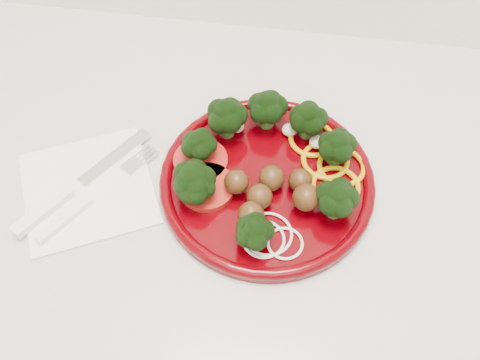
# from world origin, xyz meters

# --- Properties ---
(counter) EXTENTS (2.40, 0.60, 0.90)m
(counter) POSITION_xyz_m (0.00, 1.70, 0.45)
(counter) COLOR silver
(counter) RESTS_ON ground
(plate) EXTENTS (0.25, 0.25, 0.06)m
(plate) POSITION_xyz_m (-0.18, 1.73, 0.92)
(plate) COLOR #3D0004
(plate) RESTS_ON counter
(napkin) EXTENTS (0.19, 0.19, 0.00)m
(napkin) POSITION_xyz_m (-0.38, 1.69, 0.90)
(napkin) COLOR white
(napkin) RESTS_ON counter
(knife) EXTENTS (0.12, 0.17, 0.01)m
(knife) POSITION_xyz_m (-0.40, 1.68, 0.91)
(knife) COLOR silver
(knife) RESTS_ON napkin
(fork) EXTENTS (0.11, 0.15, 0.01)m
(fork) POSITION_xyz_m (-0.38, 1.66, 0.91)
(fork) COLOR white
(fork) RESTS_ON napkin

